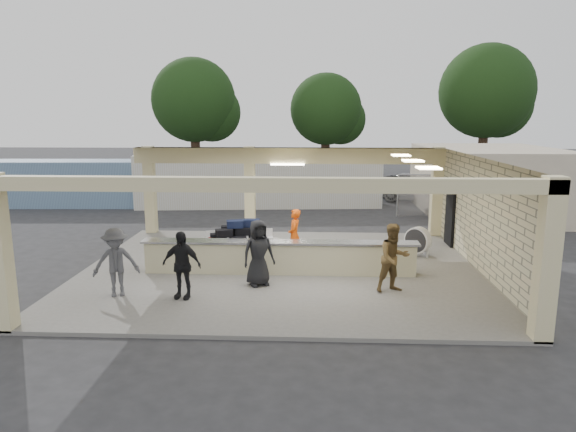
{
  "coord_description": "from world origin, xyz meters",
  "views": [
    {
      "loc": [
        0.94,
        -15.21,
        4.74
      ],
      "look_at": [
        0.18,
        1.0,
        1.54
      ],
      "focal_mm": 32.0,
      "sensor_mm": 36.0,
      "label": 1
    }
  ],
  "objects_px": {
    "luggage_cart": "(239,239)",
    "passenger_d": "(258,253)",
    "passenger_c": "(116,262)",
    "passenger_a": "(394,258)",
    "passenger_b": "(182,265)",
    "baggage_counter": "(280,257)",
    "car_dark": "(410,187)",
    "baggage_handler": "(294,235)",
    "car_white_a": "(426,189)",
    "car_white_b": "(484,190)",
    "container_white": "(259,180)",
    "drum_fan": "(418,241)",
    "container_blue": "(75,183)"
  },
  "relations": [
    {
      "from": "passenger_a",
      "to": "passenger_b",
      "type": "xyz_separation_m",
      "value": [
        -5.5,
        -0.74,
        -0.04
      ]
    },
    {
      "from": "luggage_cart",
      "to": "car_dark",
      "type": "height_order",
      "value": "luggage_cart"
    },
    {
      "from": "baggage_handler",
      "to": "passenger_b",
      "type": "relative_size",
      "value": 0.96
    },
    {
      "from": "passenger_b",
      "to": "container_blue",
      "type": "distance_m",
      "value": 16.73
    },
    {
      "from": "passenger_d",
      "to": "car_white_b",
      "type": "bearing_deg",
      "value": 26.01
    },
    {
      "from": "passenger_d",
      "to": "passenger_c",
      "type": "bearing_deg",
      "value": 169.08
    },
    {
      "from": "luggage_cart",
      "to": "passenger_b",
      "type": "relative_size",
      "value": 1.4
    },
    {
      "from": "car_white_a",
      "to": "passenger_d",
      "type": "bearing_deg",
      "value": 172.95
    },
    {
      "from": "baggage_counter",
      "to": "baggage_handler",
      "type": "height_order",
      "value": "baggage_handler"
    },
    {
      "from": "luggage_cart",
      "to": "baggage_handler",
      "type": "distance_m",
      "value": 1.81
    },
    {
      "from": "luggage_cart",
      "to": "baggage_handler",
      "type": "bearing_deg",
      "value": -11.94
    },
    {
      "from": "drum_fan",
      "to": "car_white_b",
      "type": "xyz_separation_m",
      "value": [
        5.77,
        11.07,
        0.17
      ]
    },
    {
      "from": "car_white_b",
      "to": "container_white",
      "type": "height_order",
      "value": "container_white"
    },
    {
      "from": "baggage_handler",
      "to": "passenger_c",
      "type": "relative_size",
      "value": 0.93
    },
    {
      "from": "baggage_handler",
      "to": "passenger_a",
      "type": "xyz_separation_m",
      "value": [
        2.74,
        -2.85,
        0.08
      ]
    },
    {
      "from": "passenger_b",
      "to": "car_white_b",
      "type": "xyz_separation_m",
      "value": [
        12.64,
        15.42,
        -0.19
      ]
    },
    {
      "from": "luggage_cart",
      "to": "baggage_handler",
      "type": "relative_size",
      "value": 1.46
    },
    {
      "from": "car_white_b",
      "to": "passenger_d",
      "type": "bearing_deg",
      "value": 137.21
    },
    {
      "from": "baggage_handler",
      "to": "container_blue",
      "type": "bearing_deg",
      "value": -129.06
    },
    {
      "from": "luggage_cart",
      "to": "car_white_a",
      "type": "distance_m",
      "value": 15.27
    },
    {
      "from": "car_dark",
      "to": "container_white",
      "type": "height_order",
      "value": "container_white"
    },
    {
      "from": "baggage_counter",
      "to": "passenger_b",
      "type": "height_order",
      "value": "passenger_b"
    },
    {
      "from": "passenger_c",
      "to": "passenger_d",
      "type": "relative_size",
      "value": 0.98
    },
    {
      "from": "luggage_cart",
      "to": "passenger_d",
      "type": "height_order",
      "value": "passenger_d"
    },
    {
      "from": "baggage_counter",
      "to": "car_dark",
      "type": "distance_m",
      "value": 16.06
    },
    {
      "from": "luggage_cart",
      "to": "container_white",
      "type": "distance_m",
      "value": 10.79
    },
    {
      "from": "car_white_a",
      "to": "car_white_b",
      "type": "xyz_separation_m",
      "value": [
        2.95,
        -0.72,
        0.1
      ]
    },
    {
      "from": "baggage_counter",
      "to": "luggage_cart",
      "type": "bearing_deg",
      "value": 135.36
    },
    {
      "from": "passenger_d",
      "to": "container_white",
      "type": "bearing_deg",
      "value": 68.71
    },
    {
      "from": "baggage_counter",
      "to": "passenger_c",
      "type": "xyz_separation_m",
      "value": [
        -4.11,
        -2.15,
        0.42
      ]
    },
    {
      "from": "passenger_c",
      "to": "baggage_handler",
      "type": "bearing_deg",
      "value": 18.04
    },
    {
      "from": "baggage_counter",
      "to": "passenger_d",
      "type": "bearing_deg",
      "value": -114.56
    },
    {
      "from": "drum_fan",
      "to": "baggage_handler",
      "type": "bearing_deg",
      "value": -127.41
    },
    {
      "from": "baggage_handler",
      "to": "car_white_b",
      "type": "xyz_separation_m",
      "value": [
        9.88,
        11.82,
        -0.15
      ]
    },
    {
      "from": "car_white_b",
      "to": "luggage_cart",
      "type": "bearing_deg",
      "value": 129.5
    },
    {
      "from": "passenger_d",
      "to": "container_blue",
      "type": "relative_size",
      "value": 0.2
    },
    {
      "from": "drum_fan",
      "to": "car_white_a",
      "type": "xyz_separation_m",
      "value": [
        2.82,
        11.79,
        0.07
      ]
    },
    {
      "from": "baggage_counter",
      "to": "passenger_d",
      "type": "relative_size",
      "value": 4.46
    },
    {
      "from": "passenger_c",
      "to": "passenger_d",
      "type": "height_order",
      "value": "passenger_d"
    },
    {
      "from": "baggage_counter",
      "to": "container_white",
      "type": "distance_m",
      "value": 12.32
    },
    {
      "from": "baggage_handler",
      "to": "car_white_b",
      "type": "relative_size",
      "value": 0.34
    },
    {
      "from": "passenger_a",
      "to": "passenger_c",
      "type": "height_order",
      "value": "passenger_a"
    },
    {
      "from": "baggage_handler",
      "to": "car_white_a",
      "type": "bearing_deg",
      "value": 152.73
    },
    {
      "from": "car_white_b",
      "to": "car_dark",
      "type": "bearing_deg",
      "value": 62.68
    },
    {
      "from": "passenger_a",
      "to": "passenger_c",
      "type": "relative_size",
      "value": 1.02
    },
    {
      "from": "passenger_c",
      "to": "container_blue",
      "type": "xyz_separation_m",
      "value": [
        -7.52,
        13.86,
        0.19
      ]
    },
    {
      "from": "passenger_d",
      "to": "container_white",
      "type": "distance_m",
      "value": 13.35
    },
    {
      "from": "passenger_a",
      "to": "car_dark",
      "type": "relative_size",
      "value": 0.44
    },
    {
      "from": "car_white_a",
      "to": "passenger_b",
      "type": "bearing_deg",
      "value": 169.48
    },
    {
      "from": "passenger_c",
      "to": "passenger_d",
      "type": "distance_m",
      "value": 3.74
    }
  ]
}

